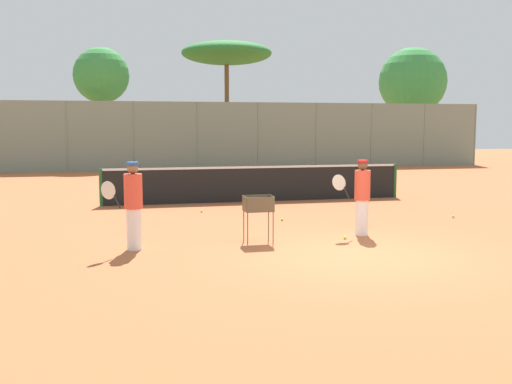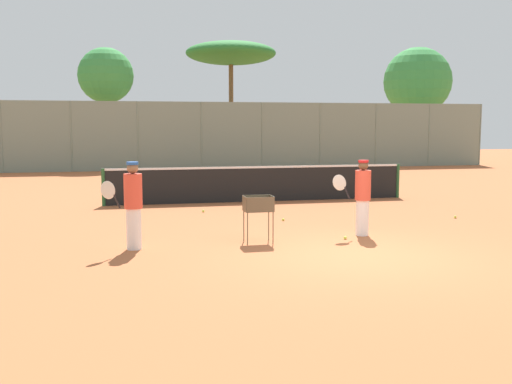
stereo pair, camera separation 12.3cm
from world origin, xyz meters
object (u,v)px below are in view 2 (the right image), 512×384
(player_red_cap, at_px, (133,204))
(parked_car, at_px, (214,153))
(player_white_outfit, at_px, (362,196))
(tennis_net, at_px, (259,183))
(ball_cart, at_px, (259,208))

(player_red_cap, relative_size, parked_car, 0.39)
(player_red_cap, bearing_deg, parked_car, -134.53)
(player_white_outfit, relative_size, player_red_cap, 0.97)
(parked_car, bearing_deg, player_white_outfit, -90.71)
(tennis_net, xyz_separation_m, ball_cart, (-1.41, -6.15, 0.14))
(player_white_outfit, xyz_separation_m, player_red_cap, (-4.71, -0.39, 0.03))
(player_white_outfit, distance_m, ball_cart, 2.30)
(tennis_net, distance_m, player_white_outfit, 5.96)
(player_red_cap, distance_m, parked_car, 23.30)
(player_white_outfit, height_order, parked_car, parked_car)
(player_red_cap, height_order, parked_car, player_red_cap)
(player_white_outfit, height_order, player_red_cap, player_red_cap)
(tennis_net, relative_size, player_white_outfit, 5.80)
(player_white_outfit, relative_size, parked_car, 0.38)
(ball_cart, bearing_deg, parked_car, 83.55)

